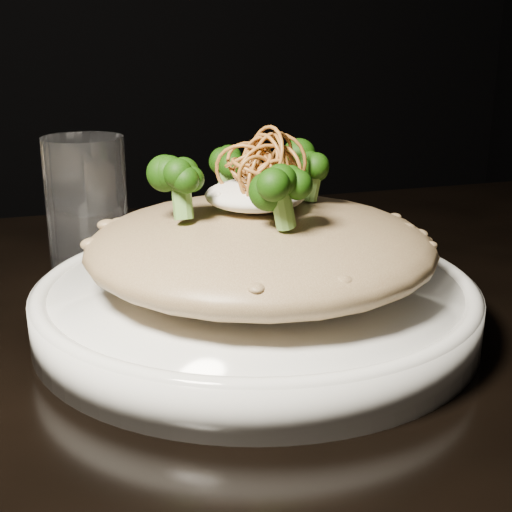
{
  "coord_description": "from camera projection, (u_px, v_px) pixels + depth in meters",
  "views": [
    {
      "loc": [
        -0.11,
        -0.46,
        0.96
      ],
      "look_at": [
        0.04,
        0.01,
        0.81
      ],
      "focal_mm": 50.0,
      "sensor_mm": 36.0,
      "label": 1
    }
  ],
  "objects": [
    {
      "name": "shallots",
      "position": [
        265.0,
        158.0,
        0.49
      ],
      "size": [
        0.06,
        0.06,
        0.04
      ],
      "primitive_type": null,
      "color": "#92561E",
      "rests_on": "cheese"
    },
    {
      "name": "broccoli",
      "position": [
        257.0,
        171.0,
        0.5
      ],
      "size": [
        0.15,
        0.15,
        0.06
      ],
      "primitive_type": null,
      "color": "black",
      "rests_on": "risotto"
    },
    {
      "name": "table",
      "position": [
        213.0,
        439.0,
        0.54
      ],
      "size": [
        1.1,
        0.8,
        0.75
      ],
      "color": "black",
      "rests_on": "ground"
    },
    {
      "name": "risotto",
      "position": [
        260.0,
        246.0,
        0.52
      ],
      "size": [
        0.25,
        0.25,
        0.06
      ],
      "primitive_type": "ellipsoid",
      "color": "brown",
      "rests_on": "plate"
    },
    {
      "name": "cheese",
      "position": [
        255.0,
        195.0,
        0.51
      ],
      "size": [
        0.07,
        0.07,
        0.02
      ],
      "primitive_type": "ellipsoid",
      "color": "white",
      "rests_on": "risotto"
    },
    {
      "name": "plate",
      "position": [
        256.0,
        305.0,
        0.53
      ],
      "size": [
        0.32,
        0.32,
        0.03
      ],
      "primitive_type": "cylinder",
      "color": "white",
      "rests_on": "table"
    },
    {
      "name": "drinking_glass",
      "position": [
        87.0,
        208.0,
        0.63
      ],
      "size": [
        0.09,
        0.09,
        0.12
      ],
      "primitive_type": "cylinder",
      "rotation": [
        0.0,
        0.0,
        -0.26
      ],
      "color": "white",
      "rests_on": "table"
    }
  ]
}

